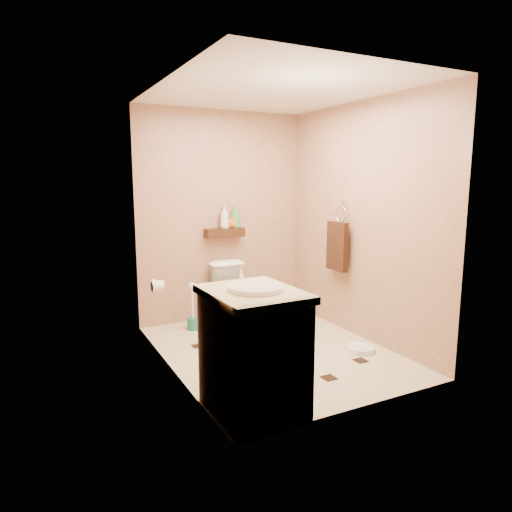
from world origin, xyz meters
TOP-DOWN VIEW (x-y plane):
  - ground at (0.00, 0.00)m, footprint 2.50×2.50m
  - wall_back at (0.00, 1.25)m, footprint 2.00×0.04m
  - wall_front at (0.00, -1.25)m, footprint 2.00×0.04m
  - wall_left at (-1.00, 0.00)m, footprint 0.04×2.50m
  - wall_right at (1.00, 0.00)m, footprint 0.04×2.50m
  - ceiling at (0.00, 0.00)m, footprint 2.00×2.50m
  - wall_shelf at (0.00, 1.17)m, footprint 0.46×0.14m
  - floor_accents at (0.00, -0.06)m, footprint 1.30×1.43m
  - toilet at (0.00, 0.83)m, footprint 0.43×0.71m
  - vanity at (-0.70, -0.95)m, footprint 0.62×0.74m
  - bathroom_scale at (0.73, -0.40)m, footprint 0.33×0.33m
  - toilet_brush at (-0.49, 0.94)m, footprint 0.12×0.12m
  - towel_ring at (0.91, 0.25)m, footprint 0.12×0.30m
  - toilet_paper at (-0.94, 0.65)m, footprint 0.12×0.11m
  - bottle_a at (-0.00, 1.17)m, footprint 0.14×0.14m
  - bottle_b at (0.01, 1.17)m, footprint 0.09×0.09m
  - bottle_c at (0.09, 1.17)m, footprint 0.16×0.16m
  - bottle_d at (0.14, 1.17)m, footprint 0.13×0.13m

SIDE VIEW (x-z plane):
  - ground at x=0.00m, z-range 0.00..0.00m
  - floor_accents at x=0.00m, z-range 0.00..0.01m
  - bathroom_scale at x=0.73m, z-range 0.00..0.05m
  - toilet_brush at x=-0.49m, z-range -0.08..0.45m
  - toilet at x=0.00m, z-range 0.00..0.70m
  - vanity at x=-0.70m, z-range -0.06..0.97m
  - toilet_paper at x=-0.94m, z-range 0.54..0.66m
  - towel_ring at x=0.91m, z-range 0.57..1.33m
  - wall_shelf at x=0.00m, z-range 0.97..1.07m
  - bottle_c at x=0.09m, z-range 1.07..1.22m
  - bottle_b at x=0.01m, z-range 1.07..1.22m
  - bottle_d at x=0.14m, z-range 1.07..1.33m
  - wall_back at x=0.00m, z-range 0.00..2.40m
  - wall_front at x=0.00m, z-range 0.00..2.40m
  - wall_left at x=-1.00m, z-range 0.00..2.40m
  - wall_right at x=1.00m, z-range 0.00..2.40m
  - bottle_a at x=0.00m, z-range 1.07..1.34m
  - ceiling at x=0.00m, z-range 2.39..2.41m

